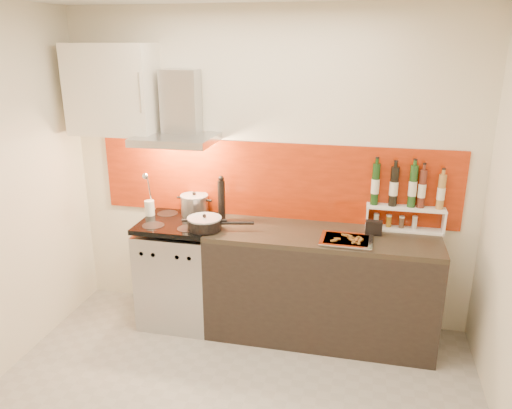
% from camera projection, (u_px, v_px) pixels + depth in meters
% --- Properties ---
extents(back_wall, '(3.40, 0.02, 2.60)m').
position_uv_depth(back_wall, '(268.00, 171.00, 4.13)').
color(back_wall, silver).
rests_on(back_wall, ground).
extents(backsplash, '(3.00, 0.02, 0.64)m').
position_uv_depth(backsplash, '(273.00, 181.00, 4.14)').
color(backsplash, maroon).
rests_on(backsplash, back_wall).
extents(range_stove, '(0.60, 0.60, 0.91)m').
position_uv_depth(range_stove, '(180.00, 272.00, 4.27)').
color(range_stove, '#B7B7BA').
rests_on(range_stove, ground).
extents(counter, '(1.80, 0.60, 0.90)m').
position_uv_depth(counter, '(321.00, 285.00, 4.02)').
color(counter, black).
rests_on(counter, ground).
extents(range_hood, '(0.62, 0.50, 0.61)m').
position_uv_depth(range_hood, '(179.00, 117.00, 3.99)').
color(range_hood, '#B7B7BA').
rests_on(range_hood, back_wall).
extents(upper_cabinet, '(0.70, 0.35, 0.72)m').
position_uv_depth(upper_cabinet, '(113.00, 90.00, 4.03)').
color(upper_cabinet, '#EFE5CF').
rests_on(upper_cabinet, back_wall).
extents(stock_pot, '(0.24, 0.24, 0.20)m').
position_uv_depth(stock_pot, '(195.00, 205.00, 4.25)').
color(stock_pot, '#B7B7BA').
rests_on(stock_pot, range_stove).
extents(saute_pan, '(0.52, 0.27, 0.13)m').
position_uv_depth(saute_pan, '(205.00, 223.00, 3.93)').
color(saute_pan, black).
rests_on(saute_pan, range_stove).
extents(utensil_jar, '(0.08, 0.12, 0.40)m').
position_uv_depth(utensil_jar, '(149.00, 203.00, 4.21)').
color(utensil_jar, silver).
rests_on(utensil_jar, range_stove).
extents(pepper_mill, '(0.06, 0.06, 0.39)m').
position_uv_depth(pepper_mill, '(221.00, 199.00, 4.10)').
color(pepper_mill, black).
rests_on(pepper_mill, counter).
extents(step_shelf, '(0.60, 0.16, 0.53)m').
position_uv_depth(step_shelf, '(405.00, 201.00, 3.88)').
color(step_shelf, white).
rests_on(step_shelf, counter).
extents(caddy_box, '(0.13, 0.06, 0.11)m').
position_uv_depth(caddy_box, '(374.00, 228.00, 3.83)').
color(caddy_box, black).
rests_on(caddy_box, counter).
extents(baking_tray, '(0.39, 0.31, 0.03)m').
position_uv_depth(baking_tray, '(347.00, 240.00, 3.71)').
color(baking_tray, silver).
rests_on(baking_tray, counter).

